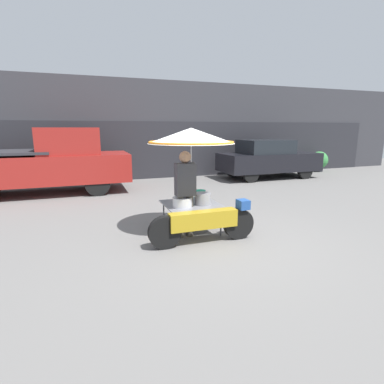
% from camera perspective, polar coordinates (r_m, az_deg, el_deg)
% --- Properties ---
extents(ground_plane, '(36.00, 36.00, 0.00)m').
position_cam_1_polar(ground_plane, '(5.90, 4.12, -8.98)').
color(ground_plane, slate).
extents(shopfront_building, '(28.00, 2.06, 4.08)m').
position_cam_1_polar(shopfront_building, '(13.77, -10.58, 11.48)').
color(shopfront_building, '#38383D').
rests_on(shopfront_building, ground).
extents(vendor_motorcycle_cart, '(2.07, 1.71, 2.12)m').
position_cam_1_polar(vendor_motorcycle_cart, '(5.86, 0.21, 6.78)').
color(vendor_motorcycle_cart, black).
rests_on(vendor_motorcycle_cart, ground).
extents(vendor_person, '(0.38, 0.23, 1.69)m').
position_cam_1_polar(vendor_person, '(5.77, -1.30, 0.48)').
color(vendor_person, '#4C473D').
rests_on(vendor_person, ground).
extents(parked_car, '(4.26, 1.80, 1.64)m').
position_cam_1_polar(parked_car, '(13.37, 14.26, 6.17)').
color(parked_car, black).
rests_on(parked_car, ground).
extents(pickup_truck, '(5.45, 1.95, 2.14)m').
position_cam_1_polar(pickup_truck, '(10.79, -25.90, 5.03)').
color(pickup_truck, black).
rests_on(pickup_truck, ground).
extents(potted_plant, '(0.85, 0.85, 1.00)m').
position_cam_1_polar(potted_plant, '(16.21, 23.02, 5.53)').
color(potted_plant, '#2D2D33').
rests_on(potted_plant, ground).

